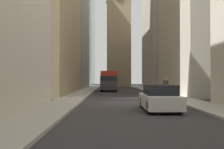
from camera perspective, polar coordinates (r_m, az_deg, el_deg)
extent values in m
plane|color=#302D30|center=(20.71, 3.20, -5.75)|extent=(135.00, 135.00, 0.00)
cube|color=#A8A399|center=(20.89, -9.27, -5.50)|extent=(90.00, 2.20, 0.14)
cube|color=#A8A399|center=(21.48, 15.32, -5.36)|extent=(90.00, 2.20, 0.14)
cube|color=gray|center=(52.52, -10.97, 11.35)|extent=(17.99, 10.00, 25.72)
cube|color=#9E8966|center=(62.19, 1.38, 6.26)|extent=(5.26, 5.26, 18.97)
cube|color=red|center=(39.71, -0.69, -1.19)|extent=(4.60, 2.25, 2.60)
cube|color=#38383D|center=(36.51, -0.69, -1.76)|extent=(1.90, 2.25, 1.90)
cube|color=black|center=(36.51, -0.69, -0.82)|extent=(1.92, 2.09, 0.64)
cylinder|color=black|center=(36.54, 0.86, -2.94)|extent=(0.88, 0.28, 0.88)
cylinder|color=black|center=(36.54, -2.23, -2.94)|extent=(0.88, 0.28, 0.88)
cylinder|color=black|center=(41.14, 0.69, -2.71)|extent=(0.88, 0.28, 0.88)
cylinder|color=black|center=(41.14, -2.06, -2.71)|extent=(0.88, 0.28, 0.88)
cube|color=silver|center=(15.36, 9.85, -5.47)|extent=(4.30, 1.78, 0.70)
cube|color=black|center=(15.12, 9.99, -3.19)|extent=(2.10, 1.58, 0.54)
cylinder|color=black|center=(16.85, 11.63, -5.76)|extent=(0.64, 0.22, 0.64)
cylinder|color=black|center=(16.59, 6.33, -5.85)|extent=(0.64, 0.22, 0.64)
cylinder|color=black|center=(14.23, 13.97, -6.66)|extent=(0.64, 0.22, 0.64)
cylinder|color=black|center=(13.92, 7.70, -6.81)|extent=(0.64, 0.22, 0.64)
cylinder|color=#33333D|center=(27.76, 11.33, -3.35)|extent=(0.16, 0.16, 0.82)
cylinder|color=#33333D|center=(27.73, 10.99, -3.36)|extent=(0.16, 0.16, 0.82)
cube|color=#232328|center=(27.72, 11.16, -1.86)|extent=(0.26, 0.44, 0.62)
sphere|color=#936B4C|center=(27.72, 11.15, -0.91)|extent=(0.22, 0.22, 0.22)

